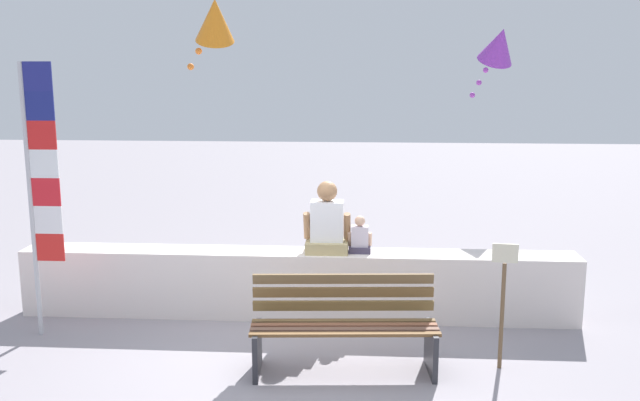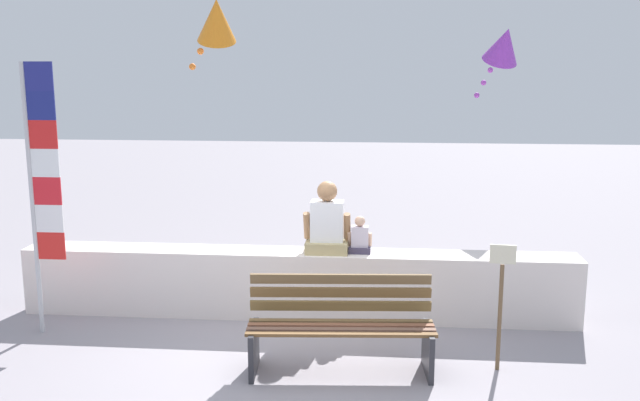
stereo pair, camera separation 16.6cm
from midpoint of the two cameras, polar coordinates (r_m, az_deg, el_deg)
The scene contains 9 objects.
ground_plane at distance 7.22m, azimuth -3.44°, elevation -12.49°, with size 40.00×40.00×0.00m, color gray.
seawall_ledge at distance 8.13m, azimuth -2.48°, elevation -6.83°, with size 6.39×0.47×0.78m, color silver.
park_bench at distance 6.74m, azimuth 1.26°, elevation -10.32°, with size 1.81×0.73×0.88m.
person_adult at distance 7.93m, azimuth -0.01°, elevation -1.97°, with size 0.54×0.39×0.82m.
person_child at distance 7.95m, azimuth 2.68°, elevation -3.09°, with size 0.28×0.20×0.42m.
flag_banner at distance 7.85m, azimuth -22.65°, elevation 1.53°, with size 0.35×0.05×2.92m.
kite_purple at distance 10.70m, azimuth 14.01°, elevation 12.23°, with size 0.78×0.83×1.10m.
kite_orange at distance 8.56m, azimuth -9.21°, elevation 14.37°, with size 0.64×0.73×0.91m.
sign_post at distance 6.85m, azimuth 14.11°, elevation -7.54°, with size 0.24×0.05×1.24m.
Camera 1 is at (0.77, -6.58, 2.87)m, focal length 39.01 mm.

